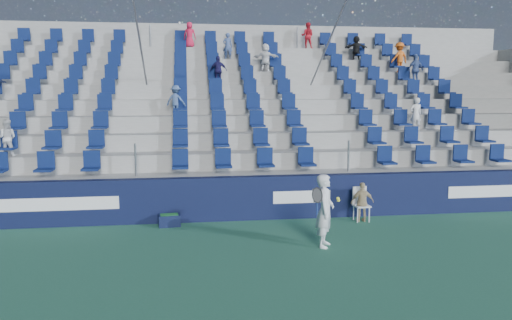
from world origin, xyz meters
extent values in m
plane|color=#2A634B|center=(0.00, 0.00, 0.00)|extent=(70.00, 70.00, 0.00)
cube|color=#0E1435|center=(0.00, 3.15, 0.60)|extent=(24.00, 0.30, 1.20)
cube|color=white|center=(-5.00, 2.99, 0.62)|extent=(3.20, 0.02, 0.34)
cube|color=white|center=(1.50, 2.99, 0.62)|extent=(1.60, 0.02, 0.34)
cube|color=white|center=(7.00, 2.99, 0.62)|extent=(2.40, 0.02, 0.34)
cube|color=#A3A39E|center=(0.00, 3.72, 0.60)|extent=(24.00, 0.85, 1.20)
cube|color=#A3A39E|center=(0.00, 4.57, 0.85)|extent=(24.00, 0.85, 1.70)
cube|color=#A3A39E|center=(0.00, 5.42, 1.10)|extent=(24.00, 0.85, 2.20)
cube|color=#A3A39E|center=(0.00, 6.28, 1.35)|extent=(24.00, 0.85, 2.70)
cube|color=#A3A39E|center=(0.00, 7.12, 1.60)|extent=(24.00, 0.85, 3.20)
cube|color=#A3A39E|center=(0.00, 7.97, 1.85)|extent=(24.00, 0.85, 3.70)
cube|color=#A3A39E|center=(0.00, 8.82, 2.10)|extent=(24.00, 0.85, 4.20)
cube|color=#A3A39E|center=(0.00, 9.68, 2.35)|extent=(24.00, 0.85, 4.70)
cube|color=#A3A39E|center=(0.00, 10.52, 2.60)|extent=(24.00, 0.85, 5.20)
cube|color=#A3A39E|center=(0.00, 11.20, 3.10)|extent=(24.00, 0.50, 6.20)
cube|color=#0C1A49|center=(0.00, 3.72, 1.55)|extent=(16.05, 0.50, 0.70)
cube|color=#0C1A49|center=(0.00, 4.57, 2.05)|extent=(16.05, 0.50, 0.70)
cube|color=#0C1A49|center=(0.00, 5.42, 2.55)|extent=(16.05, 0.50, 0.70)
cube|color=#0C1A49|center=(0.00, 6.28, 3.05)|extent=(16.05, 0.50, 0.70)
cube|color=#0C1A49|center=(0.00, 7.12, 3.55)|extent=(16.05, 0.50, 0.70)
cube|color=#0C1A49|center=(0.00, 7.97, 4.05)|extent=(16.05, 0.50, 0.70)
cube|color=#0C1A49|center=(0.00, 8.82, 4.55)|extent=(16.05, 0.50, 0.70)
cube|color=#0C1A49|center=(0.00, 9.68, 5.05)|extent=(16.05, 0.50, 0.70)
cube|color=#0C1A49|center=(0.00, 10.52, 5.55)|extent=(16.05, 0.50, 0.70)
cylinder|color=gray|center=(-3.00, 7.12, 4.35)|extent=(0.06, 7.68, 4.55)
cylinder|color=gray|center=(3.00, 7.12, 4.35)|extent=(0.06, 7.68, 4.55)
imported|color=#3D5787|center=(-1.94, 6.23, 3.19)|extent=(0.72, 0.55, 0.98)
imported|color=#D05B18|center=(6.68, 8.77, 4.78)|extent=(0.85, 0.66, 1.16)
imported|color=red|center=(-1.43, 10.47, 5.70)|extent=(0.55, 0.41, 1.01)
imported|color=#465E9A|center=(6.97, 7.92, 4.28)|extent=(0.73, 0.45, 1.16)
imported|color=white|center=(1.38, 8.77, 4.73)|extent=(1.02, 0.62, 1.05)
imported|color=#1C194C|center=(-0.45, 7.92, 4.21)|extent=(0.62, 0.30, 1.03)
imported|color=silver|center=(-6.59, 4.52, 2.21)|extent=(0.52, 0.41, 1.03)
imported|color=white|center=(5.84, 5.38, 2.74)|extent=(0.40, 0.27, 1.08)
imported|color=red|center=(3.39, 10.47, 5.73)|extent=(0.63, 0.56, 1.07)
imported|color=#3D5386|center=(0.02, 9.62, 5.21)|extent=(0.40, 0.30, 1.02)
imported|color=black|center=(5.21, 9.62, 5.19)|extent=(0.94, 0.46, 0.97)
imported|color=white|center=(1.47, 0.55, 0.83)|extent=(0.61, 0.72, 1.67)
cylinder|color=navy|center=(1.22, 0.30, 0.95)|extent=(0.03, 0.03, 0.28)
torus|color=black|center=(1.22, 0.30, 1.25)|extent=(0.30, 0.17, 0.28)
plane|color=#262626|center=(1.22, 0.30, 1.25)|extent=(0.30, 0.16, 0.29)
sphere|color=yellow|center=(1.72, 0.35, 1.11)|extent=(0.07, 0.07, 0.07)
sphere|color=yellow|center=(1.72, 0.41, 1.14)|extent=(0.07, 0.07, 0.07)
cube|color=white|center=(3.06, 2.55, 0.42)|extent=(0.44, 0.44, 0.04)
cube|color=white|center=(3.06, 2.74, 0.67)|extent=(0.41, 0.08, 0.50)
cylinder|color=white|center=(2.89, 2.39, 0.20)|extent=(0.03, 0.03, 0.40)
cylinder|color=white|center=(3.22, 2.39, 0.20)|extent=(0.03, 0.03, 0.40)
cylinder|color=white|center=(2.89, 2.71, 0.20)|extent=(0.03, 0.03, 0.40)
cylinder|color=white|center=(3.22, 2.71, 0.20)|extent=(0.03, 0.03, 0.40)
imported|color=tan|center=(3.06, 2.50, 0.54)|extent=(0.64, 0.28, 1.08)
cube|color=#0D1433|center=(-2.10, 2.75, 0.15)|extent=(0.60, 0.43, 0.31)
cube|color=#1E662D|center=(-2.10, 2.75, 0.22)|extent=(0.48, 0.31, 0.18)
camera|label=1|loc=(-1.57, -10.14, 3.57)|focal=35.00mm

